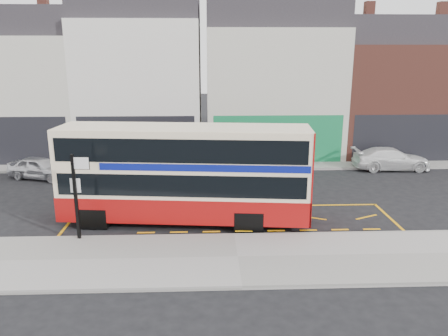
{
  "coord_description": "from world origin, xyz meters",
  "views": [
    {
      "loc": [
        -1.02,
        -16.27,
        7.13
      ],
      "look_at": [
        -0.32,
        2.0,
        2.22
      ],
      "focal_mm": 35.0,
      "sensor_mm": 36.0,
      "label": 1
    }
  ],
  "objects_px": {
    "double_decker_bus": "(185,173)",
    "bus_stop_post": "(77,189)",
    "car_silver": "(40,168)",
    "street_tree_right": "(332,104)",
    "car_white": "(391,159)",
    "car_grey": "(181,161)"
  },
  "relations": [
    {
      "from": "car_white",
      "to": "street_tree_right",
      "type": "bearing_deg",
      "value": 53.82
    },
    {
      "from": "car_white",
      "to": "bus_stop_post",
      "type": "bearing_deg",
      "value": 123.18
    },
    {
      "from": "car_silver",
      "to": "street_tree_right",
      "type": "relative_size",
      "value": 0.68
    },
    {
      "from": "street_tree_right",
      "to": "car_silver",
      "type": "bearing_deg",
      "value": -168.33
    },
    {
      "from": "double_decker_bus",
      "to": "street_tree_right",
      "type": "distance_m",
      "value": 14.08
    },
    {
      "from": "bus_stop_post",
      "to": "car_silver",
      "type": "height_order",
      "value": "bus_stop_post"
    },
    {
      "from": "double_decker_bus",
      "to": "car_white",
      "type": "bearing_deg",
      "value": 39.35
    },
    {
      "from": "double_decker_bus",
      "to": "bus_stop_post",
      "type": "distance_m",
      "value": 4.4
    },
    {
      "from": "double_decker_bus",
      "to": "street_tree_right",
      "type": "height_order",
      "value": "street_tree_right"
    },
    {
      "from": "car_white",
      "to": "street_tree_right",
      "type": "relative_size",
      "value": 0.84
    },
    {
      "from": "bus_stop_post",
      "to": "car_grey",
      "type": "bearing_deg",
      "value": 76.06
    },
    {
      "from": "car_grey",
      "to": "car_white",
      "type": "distance_m",
      "value": 12.95
    },
    {
      "from": "double_decker_bus",
      "to": "car_grey",
      "type": "relative_size",
      "value": 2.61
    },
    {
      "from": "bus_stop_post",
      "to": "car_white",
      "type": "bearing_deg",
      "value": 36.23
    },
    {
      "from": "bus_stop_post",
      "to": "double_decker_bus",
      "type": "bearing_deg",
      "value": 30.03
    },
    {
      "from": "double_decker_bus",
      "to": "car_white",
      "type": "height_order",
      "value": "double_decker_bus"
    },
    {
      "from": "car_grey",
      "to": "bus_stop_post",
      "type": "bearing_deg",
      "value": 176.01
    },
    {
      "from": "bus_stop_post",
      "to": "car_grey",
      "type": "distance_m",
      "value": 10.59
    },
    {
      "from": "double_decker_bus",
      "to": "bus_stop_post",
      "type": "xyz_separation_m",
      "value": [
        -3.97,
        -1.9,
        -0.06
      ]
    },
    {
      "from": "car_silver",
      "to": "car_grey",
      "type": "xyz_separation_m",
      "value": [
        8.05,
        1.11,
        0.03
      ]
    },
    {
      "from": "double_decker_bus",
      "to": "bus_stop_post",
      "type": "relative_size",
      "value": 3.18
    },
    {
      "from": "car_grey",
      "to": "car_white",
      "type": "xyz_separation_m",
      "value": [
        12.95,
        0.1,
        0.01
      ]
    }
  ]
}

